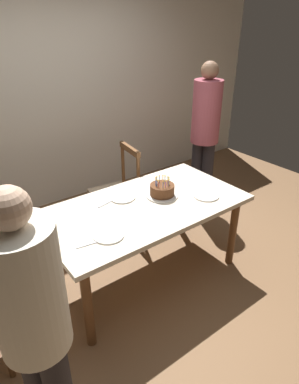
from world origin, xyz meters
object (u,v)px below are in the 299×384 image
(plate_far_side, at_px, (122,197))
(person_celebrant, at_px, (34,322))
(plate_near_celebrant, at_px, (109,235))
(chair_spindle_back, at_px, (117,193))
(birthday_cake, at_px, (162,191))
(plate_near_guest, at_px, (206,195))
(person_guest, at_px, (205,129))
(dining_table, at_px, (145,214))

(plate_far_side, relative_size, person_celebrant, 0.14)
(plate_near_celebrant, relative_size, plate_far_side, 1.00)
(plate_near_celebrant, xyz_separation_m, chair_spindle_back, (0.66, 0.97, -0.29))
(birthday_cake, height_order, plate_near_guest, birthday_cake)
(chair_spindle_back, xyz_separation_m, person_guest, (1.13, -0.13, 0.52))
(dining_table, xyz_separation_m, birthday_cake, (0.21, 0.03, 0.14))
(birthday_cake, relative_size, person_celebrant, 0.18)
(dining_table, xyz_separation_m, plate_far_side, (-0.08, 0.20, 0.09))
(person_guest, bearing_deg, plate_near_guest, -134.31)
(plate_near_guest, bearing_deg, plate_far_side, 145.43)
(plate_near_celebrant, height_order, person_guest, person_guest)
(plate_far_side, distance_m, chair_spindle_back, 0.69)
(plate_near_celebrant, bearing_deg, person_guest, 25.09)
(plate_far_side, distance_m, plate_near_guest, 0.72)
(plate_far_side, relative_size, person_guest, 0.13)
(plate_far_side, height_order, person_celebrant, person_celebrant)
(dining_table, xyz_separation_m, person_guest, (1.33, 0.64, 0.32))
(chair_spindle_back, bearing_deg, person_guest, -6.73)
(plate_near_guest, xyz_separation_m, person_celebrant, (-1.69, -0.56, 0.15))
(birthday_cake, bearing_deg, dining_table, -171.92)
(birthday_cake, height_order, plate_near_celebrant, birthday_cake)
(person_guest, bearing_deg, plate_far_side, -163.01)
(chair_spindle_back, relative_size, person_guest, 0.55)
(dining_table, height_order, person_celebrant, person_celebrant)
(plate_far_side, bearing_deg, dining_table, -67.48)
(birthday_cake, distance_m, person_guest, 1.29)
(dining_table, bearing_deg, plate_near_guest, -21.90)
(dining_table, height_order, birthday_cake, birthday_cake)
(plate_near_guest, bearing_deg, person_celebrant, -161.64)
(birthday_cake, height_order, plate_far_side, birthday_cake)
(dining_table, bearing_deg, plate_far_side, 112.52)
(dining_table, distance_m, plate_near_celebrant, 0.52)
(birthday_cake, xyz_separation_m, plate_far_side, (-0.29, 0.17, -0.04))
(plate_far_side, bearing_deg, birthday_cake, -30.79)
(plate_near_celebrant, height_order, plate_far_side, same)
(plate_far_side, xyz_separation_m, person_celebrant, (-1.10, -0.97, 0.15))
(plate_near_guest, xyz_separation_m, chair_spindle_back, (-0.31, 0.97, -0.29))
(birthday_cake, relative_size, chair_spindle_back, 0.29)
(chair_spindle_back, height_order, person_guest, person_guest)
(plate_far_side, bearing_deg, chair_spindle_back, 63.61)
(plate_near_celebrant, distance_m, chair_spindle_back, 1.21)
(dining_table, bearing_deg, person_celebrant, -147.07)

